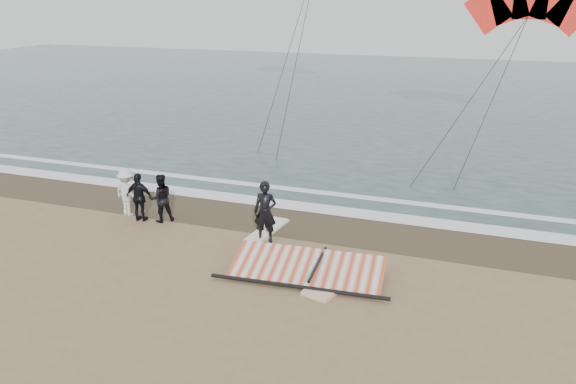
% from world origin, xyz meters
% --- Properties ---
extents(ground, '(120.00, 120.00, 0.00)m').
position_xyz_m(ground, '(0.00, 0.00, 0.00)').
color(ground, '#8C704C').
rests_on(ground, ground).
extents(sea, '(120.00, 54.00, 0.02)m').
position_xyz_m(sea, '(0.00, 33.00, 0.01)').
color(sea, '#233838').
rests_on(sea, ground).
extents(wet_sand, '(120.00, 2.80, 0.01)m').
position_xyz_m(wet_sand, '(0.00, 4.50, 0.01)').
color(wet_sand, '#4C3D2B').
rests_on(wet_sand, ground).
extents(foam_near, '(120.00, 0.90, 0.01)m').
position_xyz_m(foam_near, '(0.00, 5.90, 0.03)').
color(foam_near, white).
rests_on(foam_near, sea).
extents(foam_far, '(120.00, 0.45, 0.01)m').
position_xyz_m(foam_far, '(0.00, 7.60, 0.03)').
color(foam_far, white).
rests_on(foam_far, sea).
extents(man_main, '(0.76, 0.54, 1.96)m').
position_xyz_m(man_main, '(-0.79, 2.67, 0.98)').
color(man_main, black).
rests_on(man_main, ground).
extents(board_white, '(1.42, 2.79, 0.11)m').
position_xyz_m(board_white, '(2.00, 1.06, 0.05)').
color(board_white, silver).
rests_on(board_white, ground).
extents(board_cream, '(0.80, 2.17, 0.09)m').
position_xyz_m(board_cream, '(-1.02, 3.41, 0.04)').
color(board_cream, white).
rests_on(board_cream, ground).
extents(trio_cluster, '(2.52, 1.06, 1.68)m').
position_xyz_m(trio_cluster, '(-5.49, 3.04, 0.84)').
color(trio_cluster, black).
rests_on(trio_cluster, ground).
extents(sail_rig, '(4.80, 2.08, 0.52)m').
position_xyz_m(sail_rig, '(1.08, 0.99, 0.20)').
color(sail_rig, black).
rests_on(sail_rig, ground).
extents(kite_red, '(7.18, 5.47, 13.04)m').
position_xyz_m(kite_red, '(6.79, 20.15, 6.55)').
color(kite_red, red).
rests_on(kite_red, ground).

